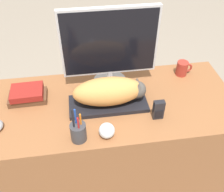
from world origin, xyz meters
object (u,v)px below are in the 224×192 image
Objects in this scene: coffee_mug at (182,68)px; baseball at (107,131)px; cat at (111,91)px; monitor at (110,46)px; phone at (158,110)px; keyboard at (108,104)px; pen_cup at (78,132)px; book_stack at (28,95)px.

baseball is (-0.54, -0.44, -0.01)m from coffee_mug.
coffee_mug is at bearing 24.15° from cat.
monitor reaches higher than phone.
baseball is at bearing -99.44° from keyboard.
phone is (0.25, -0.13, 0.04)m from keyboard.
monitor reaches higher than baseball.
phone is at bearing 11.40° from pen_cup.
pen_cup reaches higher than coffee_mug.
monitor reaches higher than cat.
book_stack is at bearing 129.48° from pen_cup.
coffee_mug reaches higher than keyboard.
cat reaches higher than keyboard.
phone reaches higher than coffee_mug.
monitor is at bearing 83.40° from cat.
cat is at bearing -155.85° from coffee_mug.
monitor is at bearing 79.96° from baseball.
pen_cup is at bearing -128.89° from keyboard.
cat is 0.27m from phone.
phone is at bearing 17.02° from baseball.
coffee_mug is at bearing 23.52° from keyboard.
keyboard is 4.22× the size of coffee_mug.
keyboard is at bearing -14.42° from book_stack.
book_stack reaches higher than keyboard.
coffee_mug is at bearing 6.31° from book_stack.
cat is 0.23m from baseball.
keyboard is 0.09m from cat.
monitor is 0.44m from phone.
keyboard is 0.28m from pen_cup.
keyboard is 0.28m from phone.
cat is at bearing 48.79° from pen_cup.
book_stack is (-0.48, -0.09, -0.22)m from monitor.
monitor is at bearing 10.53° from book_stack.
pen_cup is 2.63× the size of baseball.
phone reaches higher than book_stack.
phone is 0.53× the size of book_stack.
keyboard is 3.83× the size of phone.
book_stack is (-0.46, 0.11, -0.07)m from cat.
keyboard is at bearing 180.00° from cat.
keyboard is at bearing -156.48° from coffee_mug.
keyboard is 0.22m from baseball.
cat is 5.02× the size of baseball.
phone is at bearing -19.49° from book_stack.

